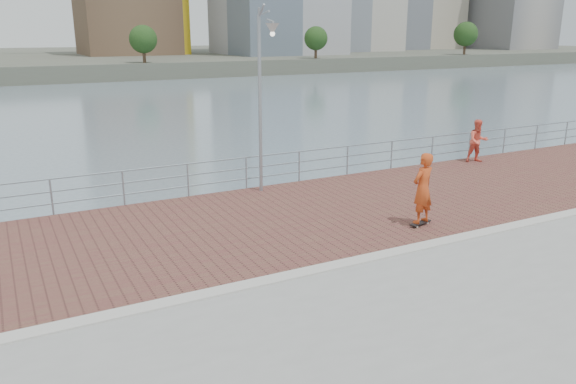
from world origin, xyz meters
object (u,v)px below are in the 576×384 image
skateboarder (423,188)px  bystander (478,141)px  guardrail (218,173)px  street_lamp (265,69)px

skateboarder → bystander: 8.80m
guardrail → bystander: bearing=-3.7°
street_lamp → skateboarder: bearing=-63.3°
street_lamp → skateboarder: size_ratio=2.92×
skateboarder → bystander: size_ratio=1.13×
bystander → guardrail: bearing=-162.7°
guardrail → street_lamp: street_lamp is taller
bystander → street_lamp: bearing=-157.8°
guardrail → bystander: 11.02m
street_lamp → bystander: size_ratio=3.29×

